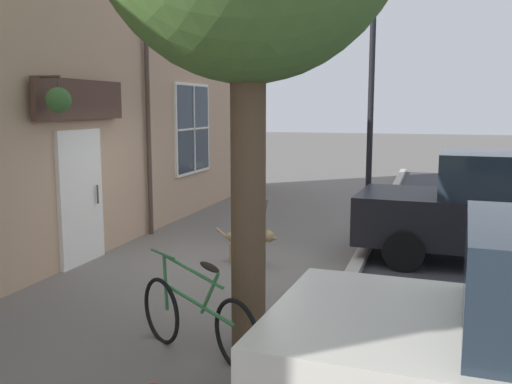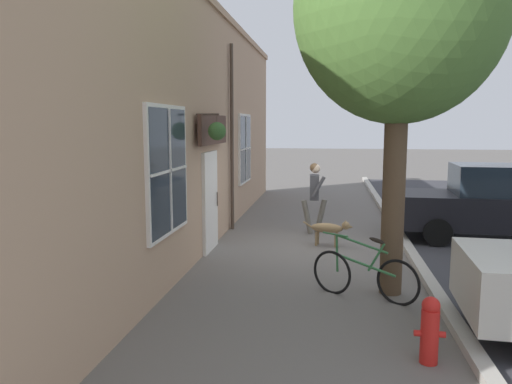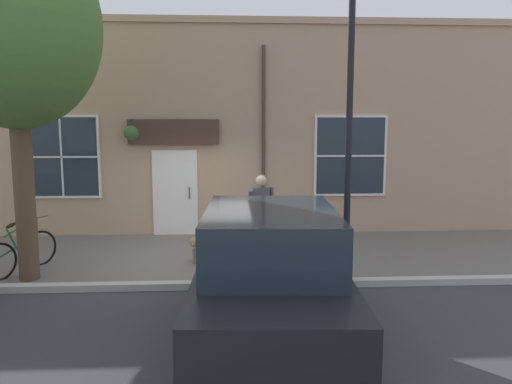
{
  "view_description": "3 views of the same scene",
  "coord_description": "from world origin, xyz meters",
  "px_view_note": "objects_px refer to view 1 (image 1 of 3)",
  "views": [
    {
      "loc": [
        3.03,
        -8.04,
        2.45
      ],
      "look_at": [
        0.03,
        1.62,
        0.93
      ],
      "focal_mm": 40.0,
      "sensor_mm": 36.0,
      "label": 1
    },
    {
      "loc": [
        0.32,
        -10.63,
        2.66
      ],
      "look_at": [
        -1.32,
        0.39,
        1.14
      ],
      "focal_mm": 35.0,
      "sensor_mm": 36.0,
      "label": 2
    },
    {
      "loc": [
        10.14,
        0.82,
        2.78
      ],
      "look_at": [
        -0.18,
        1.39,
        1.33
      ],
      "focal_mm": 35.0,
      "sensor_mm": 36.0,
      "label": 3
    }
  ],
  "objects_px": {
    "dog_on_leash": "(249,239)",
    "leaning_bicycle": "(197,318)",
    "parked_car_mid_block": "(504,210)",
    "pedestrian_walking": "(250,186)",
    "street_lamp": "(372,51)"
  },
  "relations": [
    {
      "from": "dog_on_leash",
      "to": "parked_car_mid_block",
      "type": "relative_size",
      "value": 0.25
    },
    {
      "from": "pedestrian_walking",
      "to": "leaning_bicycle",
      "type": "distance_m",
      "value": 4.69
    },
    {
      "from": "dog_on_leash",
      "to": "street_lamp",
      "type": "relative_size",
      "value": 0.21
    },
    {
      "from": "parked_car_mid_block",
      "to": "pedestrian_walking",
      "type": "bearing_deg",
      "value": 177.8
    },
    {
      "from": "leaning_bicycle",
      "to": "parked_car_mid_block",
      "type": "xyz_separation_m",
      "value": [
        3.25,
        4.39,
        0.5
      ]
    },
    {
      "from": "leaning_bicycle",
      "to": "parked_car_mid_block",
      "type": "bearing_deg",
      "value": 53.46
    },
    {
      "from": "pedestrian_walking",
      "to": "leaning_bicycle",
      "type": "relative_size",
      "value": 1.1
    },
    {
      "from": "street_lamp",
      "to": "leaning_bicycle",
      "type": "bearing_deg",
      "value": -99.84
    },
    {
      "from": "leaning_bicycle",
      "to": "dog_on_leash",
      "type": "bearing_deg",
      "value": 99.12
    },
    {
      "from": "dog_on_leash",
      "to": "leaning_bicycle",
      "type": "relative_size",
      "value": 0.7
    },
    {
      "from": "dog_on_leash",
      "to": "street_lamp",
      "type": "distance_m",
      "value": 4.3
    },
    {
      "from": "dog_on_leash",
      "to": "pedestrian_walking",
      "type": "bearing_deg",
      "value": 106.62
    },
    {
      "from": "dog_on_leash",
      "to": "leaning_bicycle",
      "type": "bearing_deg",
      "value": -80.88
    },
    {
      "from": "street_lamp",
      "to": "pedestrian_walking",
      "type": "bearing_deg",
      "value": -145.21
    },
    {
      "from": "parked_car_mid_block",
      "to": "street_lamp",
      "type": "height_order",
      "value": "street_lamp"
    }
  ]
}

